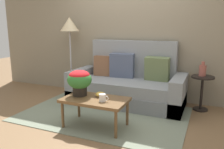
{
  "coord_description": "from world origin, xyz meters",
  "views": [
    {
      "loc": [
        1.54,
        -3.14,
        1.43
      ],
      "look_at": [
        0.11,
        0.17,
        0.66
      ],
      "focal_mm": 36.96,
      "sensor_mm": 36.0,
      "label": 1
    }
  ],
  "objects_px": {
    "potted_plant": "(80,80)",
    "table_vase": "(203,70)",
    "couch": "(127,85)",
    "snack_bowl": "(100,94)",
    "floor_lamp": "(70,29)",
    "side_table": "(202,87)",
    "coffee_table": "(95,102)",
    "coffee_mug": "(103,98)"
  },
  "relations": [
    {
      "from": "side_table",
      "to": "floor_lamp",
      "type": "bearing_deg",
      "value": 179.28
    },
    {
      "from": "snack_bowl",
      "to": "table_vase",
      "type": "height_order",
      "value": "table_vase"
    },
    {
      "from": "couch",
      "to": "coffee_mug",
      "type": "distance_m",
      "value": 1.28
    },
    {
      "from": "couch",
      "to": "snack_bowl",
      "type": "height_order",
      "value": "couch"
    },
    {
      "from": "floor_lamp",
      "to": "table_vase",
      "type": "distance_m",
      "value": 2.7
    },
    {
      "from": "couch",
      "to": "floor_lamp",
      "type": "xyz_separation_m",
      "value": [
        -1.33,
        0.15,
        1.01
      ]
    },
    {
      "from": "floor_lamp",
      "to": "side_table",
      "type": "bearing_deg",
      "value": -0.72
    },
    {
      "from": "table_vase",
      "to": "coffee_mug",
      "type": "bearing_deg",
      "value": -130.26
    },
    {
      "from": "coffee_table",
      "to": "floor_lamp",
      "type": "xyz_separation_m",
      "value": [
        -1.28,
        1.35,
        0.97
      ]
    },
    {
      "from": "couch",
      "to": "coffee_mug",
      "type": "bearing_deg",
      "value": -85.73
    },
    {
      "from": "table_vase",
      "to": "potted_plant",
      "type": "bearing_deg",
      "value": -141.38
    },
    {
      "from": "couch",
      "to": "coffee_mug",
      "type": "xyz_separation_m",
      "value": [
        0.09,
        -1.27,
        0.13
      ]
    },
    {
      "from": "couch",
      "to": "coffee_mug",
      "type": "height_order",
      "value": "couch"
    },
    {
      "from": "couch",
      "to": "floor_lamp",
      "type": "height_order",
      "value": "floor_lamp"
    },
    {
      "from": "couch",
      "to": "side_table",
      "type": "distance_m",
      "value": 1.3
    },
    {
      "from": "coffee_table",
      "to": "couch",
      "type": "bearing_deg",
      "value": 87.32
    },
    {
      "from": "coffee_table",
      "to": "table_vase",
      "type": "bearing_deg",
      "value": 44.88
    },
    {
      "from": "side_table",
      "to": "floor_lamp",
      "type": "relative_size",
      "value": 0.37
    },
    {
      "from": "floor_lamp",
      "to": "snack_bowl",
      "type": "relative_size",
      "value": 11.25
    },
    {
      "from": "potted_plant",
      "to": "coffee_mug",
      "type": "height_order",
      "value": "potted_plant"
    },
    {
      "from": "coffee_table",
      "to": "table_vase",
      "type": "xyz_separation_m",
      "value": [
        1.34,
        1.33,
        0.32
      ]
    },
    {
      "from": "side_table",
      "to": "coffee_table",
      "type": "bearing_deg",
      "value": -135.79
    },
    {
      "from": "potted_plant",
      "to": "table_vase",
      "type": "height_order",
      "value": "table_vase"
    },
    {
      "from": "side_table",
      "to": "table_vase",
      "type": "height_order",
      "value": "table_vase"
    },
    {
      "from": "floor_lamp",
      "to": "potted_plant",
      "type": "bearing_deg",
      "value": -52.42
    },
    {
      "from": "potted_plant",
      "to": "table_vase",
      "type": "xyz_separation_m",
      "value": [
        1.61,
        1.29,
        0.04
      ]
    },
    {
      "from": "couch",
      "to": "potted_plant",
      "type": "distance_m",
      "value": 1.24
    },
    {
      "from": "side_table",
      "to": "potted_plant",
      "type": "distance_m",
      "value": 2.08
    },
    {
      "from": "coffee_mug",
      "to": "couch",
      "type": "bearing_deg",
      "value": 94.27
    },
    {
      "from": "floor_lamp",
      "to": "snack_bowl",
      "type": "xyz_separation_m",
      "value": [
        1.31,
        -1.25,
        -0.89
      ]
    },
    {
      "from": "side_table",
      "to": "table_vase",
      "type": "xyz_separation_m",
      "value": [
        -0.01,
        0.02,
        0.29
      ]
    },
    {
      "from": "potted_plant",
      "to": "floor_lamp",
      "type": "bearing_deg",
      "value": 127.58
    },
    {
      "from": "couch",
      "to": "snack_bowl",
      "type": "distance_m",
      "value": 1.1
    },
    {
      "from": "coffee_table",
      "to": "snack_bowl",
      "type": "relative_size",
      "value": 6.42
    },
    {
      "from": "floor_lamp",
      "to": "coffee_mug",
      "type": "bearing_deg",
      "value": -44.81
    },
    {
      "from": "coffee_mug",
      "to": "snack_bowl",
      "type": "height_order",
      "value": "coffee_mug"
    },
    {
      "from": "coffee_table",
      "to": "coffee_mug",
      "type": "relative_size",
      "value": 6.55
    },
    {
      "from": "table_vase",
      "to": "snack_bowl",
      "type": "bearing_deg",
      "value": -136.75
    },
    {
      "from": "coffee_mug",
      "to": "potted_plant",
      "type": "bearing_deg",
      "value": 164.91
    },
    {
      "from": "coffee_table",
      "to": "side_table",
      "type": "bearing_deg",
      "value": 44.21
    },
    {
      "from": "couch",
      "to": "table_vase",
      "type": "height_order",
      "value": "couch"
    },
    {
      "from": "side_table",
      "to": "potted_plant",
      "type": "bearing_deg",
      "value": -141.99
    }
  ]
}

